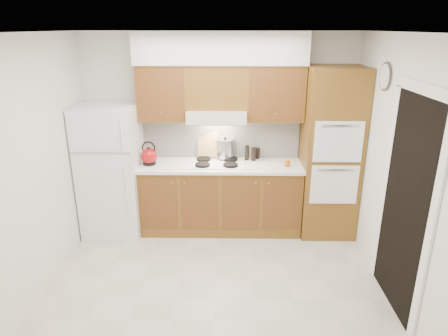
# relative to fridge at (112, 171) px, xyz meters

# --- Properties ---
(floor) EXTENTS (3.60, 3.60, 0.00)m
(floor) POSITION_rel_fridge_xyz_m (1.41, -1.14, -0.86)
(floor) COLOR #B8B2A1
(floor) RESTS_ON ground
(ceiling) EXTENTS (3.60, 3.60, 0.00)m
(ceiling) POSITION_rel_fridge_xyz_m (1.41, -1.14, 1.74)
(ceiling) COLOR white
(ceiling) RESTS_ON wall_back
(wall_back) EXTENTS (3.60, 0.02, 2.60)m
(wall_back) POSITION_rel_fridge_xyz_m (1.41, 0.36, 0.44)
(wall_back) COLOR white
(wall_back) RESTS_ON floor
(wall_left) EXTENTS (0.02, 3.00, 2.60)m
(wall_left) POSITION_rel_fridge_xyz_m (-0.40, -1.14, 0.44)
(wall_left) COLOR white
(wall_left) RESTS_ON floor
(wall_right) EXTENTS (0.02, 3.00, 2.60)m
(wall_right) POSITION_rel_fridge_xyz_m (3.21, -1.14, 0.44)
(wall_right) COLOR white
(wall_right) RESTS_ON floor
(fridge) EXTENTS (0.75, 0.72, 1.72)m
(fridge) POSITION_rel_fridge_xyz_m (0.00, 0.00, 0.00)
(fridge) COLOR white
(fridge) RESTS_ON floor
(base_cabinets) EXTENTS (2.11, 0.60, 0.90)m
(base_cabinets) POSITION_rel_fridge_xyz_m (1.43, 0.06, -0.41)
(base_cabinets) COLOR brown
(base_cabinets) RESTS_ON floor
(countertop) EXTENTS (2.13, 0.62, 0.04)m
(countertop) POSITION_rel_fridge_xyz_m (1.43, 0.05, 0.06)
(countertop) COLOR white
(countertop) RESTS_ON base_cabinets
(backsplash) EXTENTS (2.11, 0.03, 0.56)m
(backsplash) POSITION_rel_fridge_xyz_m (1.43, 0.34, 0.36)
(backsplash) COLOR white
(backsplash) RESTS_ON countertop
(oven_cabinet) EXTENTS (0.70, 0.65, 2.20)m
(oven_cabinet) POSITION_rel_fridge_xyz_m (2.85, 0.03, 0.24)
(oven_cabinet) COLOR brown
(oven_cabinet) RESTS_ON floor
(upper_cab_left) EXTENTS (0.63, 0.33, 0.70)m
(upper_cab_left) POSITION_rel_fridge_xyz_m (0.69, 0.19, 0.99)
(upper_cab_left) COLOR brown
(upper_cab_left) RESTS_ON wall_back
(upper_cab_right) EXTENTS (0.73, 0.33, 0.70)m
(upper_cab_right) POSITION_rel_fridge_xyz_m (2.12, 0.19, 0.99)
(upper_cab_right) COLOR brown
(upper_cab_right) RESTS_ON wall_back
(range_hood) EXTENTS (0.75, 0.45, 0.15)m
(range_hood) POSITION_rel_fridge_xyz_m (1.38, 0.13, 0.71)
(range_hood) COLOR silver
(range_hood) RESTS_ON wall_back
(upper_cab_over_hood) EXTENTS (0.75, 0.33, 0.55)m
(upper_cab_over_hood) POSITION_rel_fridge_xyz_m (1.38, 0.19, 1.06)
(upper_cab_over_hood) COLOR brown
(upper_cab_over_hood) RESTS_ON range_hood
(soffit) EXTENTS (2.13, 0.36, 0.40)m
(soffit) POSITION_rel_fridge_xyz_m (1.43, 0.18, 1.54)
(soffit) COLOR silver
(soffit) RESTS_ON wall_back
(cooktop) EXTENTS (0.74, 0.50, 0.01)m
(cooktop) POSITION_rel_fridge_xyz_m (1.38, 0.07, 0.09)
(cooktop) COLOR white
(cooktop) RESTS_ON countertop
(doorway) EXTENTS (0.02, 0.90, 2.10)m
(doorway) POSITION_rel_fridge_xyz_m (3.19, -1.49, 0.19)
(doorway) COLOR black
(doorway) RESTS_ON floor
(wall_clock) EXTENTS (0.02, 0.30, 0.30)m
(wall_clock) POSITION_rel_fridge_xyz_m (3.19, -0.59, 1.29)
(wall_clock) COLOR #3F3833
(wall_clock) RESTS_ON wall_right
(kettle) EXTENTS (0.22, 0.22, 0.21)m
(kettle) POSITION_rel_fridge_xyz_m (0.50, 0.02, 0.19)
(kettle) COLOR maroon
(kettle) RESTS_ON countertop
(cutting_board) EXTENTS (0.28, 0.12, 0.35)m
(cutting_board) POSITION_rel_fridge_xyz_m (1.25, 0.31, 0.28)
(cutting_board) COLOR #D9B46F
(cutting_board) RESTS_ON countertop
(stock_pot) EXTENTS (0.31, 0.31, 0.25)m
(stock_pot) POSITION_rel_fridge_xyz_m (1.49, 0.26, 0.23)
(stock_pot) COLOR #AAAAAF
(stock_pot) RESTS_ON cooktop
(condiment_a) EXTENTS (0.07, 0.07, 0.20)m
(condiment_a) POSITION_rel_fridge_xyz_m (1.78, 0.24, 0.18)
(condiment_a) COLOR black
(condiment_a) RESTS_ON countertop
(condiment_b) EXTENTS (0.06, 0.06, 0.19)m
(condiment_b) POSITION_rel_fridge_xyz_m (1.87, 0.21, 0.17)
(condiment_b) COLOR black
(condiment_b) RESTS_ON countertop
(condiment_c) EXTENTS (0.07, 0.07, 0.15)m
(condiment_c) POSITION_rel_fridge_xyz_m (1.93, 0.30, 0.16)
(condiment_c) COLOR black
(condiment_c) RESTS_ON countertop
(orange_near) EXTENTS (0.09, 0.09, 0.08)m
(orange_near) POSITION_rel_fridge_xyz_m (2.30, 0.01, 0.12)
(orange_near) COLOR orange
(orange_near) RESTS_ON countertop
(orange_far) EXTENTS (0.07, 0.07, 0.07)m
(orange_far) POSITION_rel_fridge_xyz_m (2.29, -0.03, 0.12)
(orange_far) COLOR orange
(orange_far) RESTS_ON countertop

